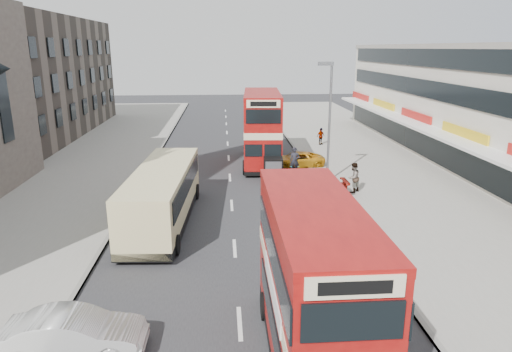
# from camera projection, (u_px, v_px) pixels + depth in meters

# --- Properties ---
(road_surface) EXTENTS (12.00, 90.00, 0.01)m
(road_surface) POSITION_uv_depth(u_px,v_px,m) (230.00, 178.00, 32.68)
(road_surface) COLOR #28282B
(road_surface) RESTS_ON ground
(pavement_right) EXTENTS (12.00, 90.00, 0.15)m
(pavement_right) POSITION_uv_depth(u_px,v_px,m) (393.00, 173.00, 33.51)
(pavement_right) COLOR gray
(pavement_right) RESTS_ON ground
(pavement_left) EXTENTS (12.00, 90.00, 0.15)m
(pavement_left) POSITION_uv_depth(u_px,v_px,m) (58.00, 180.00, 31.82)
(pavement_left) COLOR gray
(pavement_left) RESTS_ON ground
(kerb_left) EXTENTS (0.20, 90.00, 0.16)m
(kerb_left) POSITION_uv_depth(u_px,v_px,m) (144.00, 178.00, 32.23)
(kerb_left) COLOR gray
(kerb_left) RESTS_ON ground
(kerb_right) EXTENTS (0.20, 90.00, 0.16)m
(kerb_right) POSITION_uv_depth(u_px,v_px,m) (314.00, 175.00, 33.09)
(kerb_right) COLOR gray
(kerb_right) RESTS_ON ground
(brick_terrace) EXTENTS (14.00, 28.00, 12.00)m
(brick_terrace) POSITION_uv_depth(u_px,v_px,m) (11.00, 78.00, 46.78)
(brick_terrace) COLOR #66594C
(brick_terrace) RESTS_ON ground
(commercial_row) EXTENTS (9.90, 46.20, 9.30)m
(commercial_row) POSITION_uv_depth(u_px,v_px,m) (490.00, 106.00, 34.74)
(commercial_row) COLOR beige
(commercial_row) RESTS_ON ground
(street_lamp) EXTENTS (1.00, 0.20, 8.12)m
(street_lamp) POSITION_uv_depth(u_px,v_px,m) (329.00, 114.00, 29.92)
(street_lamp) COLOR slate
(street_lamp) RESTS_ON ground
(bus_main) EXTENTS (2.40, 8.68, 4.78)m
(bus_main) POSITION_uv_depth(u_px,v_px,m) (314.00, 287.00, 12.78)
(bus_main) COLOR black
(bus_main) RESTS_ON ground
(bus_second) EXTENTS (3.30, 10.12, 5.49)m
(bus_second) POSITION_uv_depth(u_px,v_px,m) (262.00, 128.00, 35.73)
(bus_second) COLOR black
(bus_second) RESTS_ON ground
(coach) EXTENTS (3.25, 10.47, 2.74)m
(coach) POSITION_uv_depth(u_px,v_px,m) (163.00, 194.00, 23.88)
(coach) COLOR black
(coach) RESTS_ON ground
(car_left_front) EXTENTS (4.26, 1.53, 1.40)m
(car_left_front) POSITION_uv_depth(u_px,v_px,m) (74.00, 334.00, 13.67)
(car_left_front) COLOR silver
(car_left_front) RESTS_ON ground
(car_right_a) EXTENTS (4.18, 1.71, 1.21)m
(car_right_a) POSITION_uv_depth(u_px,v_px,m) (314.00, 190.00, 27.90)
(car_right_a) COLOR #A01C10
(car_right_a) RESTS_ON ground
(car_right_b) EXTENTS (4.39, 2.27, 1.18)m
(car_right_b) POSITION_uv_depth(u_px,v_px,m) (297.00, 160.00, 35.36)
(car_right_b) COLOR orange
(car_right_b) RESTS_ON ground
(pedestrian_near) EXTENTS (0.86, 0.82, 1.93)m
(pedestrian_near) POSITION_uv_depth(u_px,v_px,m) (353.00, 177.00, 28.67)
(pedestrian_near) COLOR gray
(pedestrian_near) RESTS_ON pavement_right
(pedestrian_far) EXTENTS (0.98, 0.83, 1.57)m
(pedestrian_far) POSITION_uv_depth(u_px,v_px,m) (321.00, 136.00, 42.91)
(pedestrian_far) COLOR gray
(pedestrian_far) RESTS_ON pavement_right
(cyclist) EXTENTS (0.86, 1.93, 2.22)m
(cyclist) POSITION_uv_depth(u_px,v_px,m) (294.00, 168.00, 32.42)
(cyclist) COLOR gray
(cyclist) RESTS_ON ground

